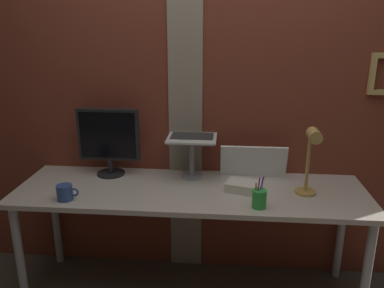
# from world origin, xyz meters

# --- Properties ---
(brick_wall_back) EXTENTS (3.46, 0.16, 2.33)m
(brick_wall_back) POSITION_xyz_m (-0.00, 0.43, 1.17)
(brick_wall_back) COLOR brown
(brick_wall_back) RESTS_ON ground_plane
(desk) EXTENTS (2.09, 0.62, 0.72)m
(desk) POSITION_xyz_m (-0.14, 0.06, 0.65)
(desk) COLOR beige
(desk) RESTS_ON ground_plane
(monitor) EXTENTS (0.39, 0.18, 0.44)m
(monitor) POSITION_xyz_m (-0.68, 0.24, 0.97)
(monitor) COLOR black
(monitor) RESTS_ON desk
(laptop_stand) EXTENTS (0.28, 0.22, 0.25)m
(laptop_stand) POSITION_xyz_m (-0.15, 0.25, 0.89)
(laptop_stand) COLOR gray
(laptop_stand) RESTS_ON desk
(laptop) EXTENTS (0.31, 0.31, 0.20)m
(laptop) POSITION_xyz_m (-0.15, 0.31, 1.03)
(laptop) COLOR silver
(laptop) RESTS_ON laptop_stand
(whiteboard_panel) EXTENTS (0.42, 0.08, 0.22)m
(whiteboard_panel) POSITION_xyz_m (0.24, 0.28, 0.83)
(whiteboard_panel) COLOR white
(whiteboard_panel) RESTS_ON desk
(desk_lamp) EXTENTS (0.12, 0.20, 0.41)m
(desk_lamp) POSITION_xyz_m (0.53, 0.00, 0.98)
(desk_lamp) COLOR tan
(desk_lamp) RESTS_ON desk
(pen_cup) EXTENTS (0.08, 0.08, 0.18)m
(pen_cup) POSITION_xyz_m (0.25, -0.15, 0.77)
(pen_cup) COLOR green
(pen_cup) RESTS_ON desk
(coffee_mug) EXTENTS (0.13, 0.09, 0.09)m
(coffee_mug) POSITION_xyz_m (-0.82, -0.15, 0.76)
(coffee_mug) COLOR #2D4C8C
(coffee_mug) RESTS_ON desk
(paper_clutter_stack) EXTENTS (0.23, 0.19, 0.06)m
(paper_clutter_stack) POSITION_xyz_m (0.18, 0.06, 0.75)
(paper_clutter_stack) COLOR silver
(paper_clutter_stack) RESTS_ON desk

